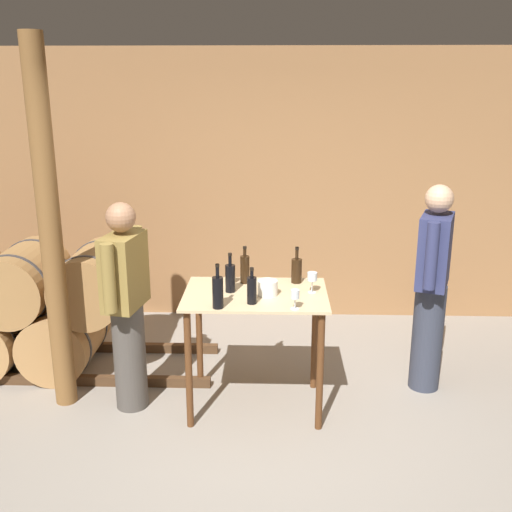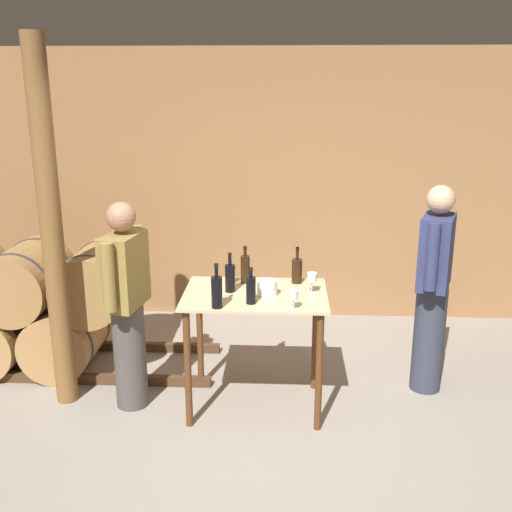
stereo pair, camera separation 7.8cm
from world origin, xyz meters
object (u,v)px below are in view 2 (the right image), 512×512
object	(u,v)px
wine_glass_near_left	(231,270)
wine_glass_near_center	(294,295)
wooden_post	(52,231)
wine_bottle_right	(251,289)
person_host	(433,286)
wine_bottle_left	(230,277)
wine_bottle_far_right	(297,270)
ice_bucket	(267,288)
wine_bottle_center	(245,268)
person_visitor_with_scarf	(127,303)
wine_glass_near_right	(312,278)
wine_bottle_far_left	(217,291)

from	to	relation	value
wine_glass_near_left	wine_glass_near_center	size ratio (longest dim) A/B	1.08
wooden_post	wine_bottle_right	world-z (taller)	wooden_post
wine_glass_near_center	person_host	size ratio (longest dim) A/B	0.08
wooden_post	wine_glass_near_left	bearing A→B (deg)	8.18
wine_bottle_left	wine_bottle_far_right	distance (m)	0.53
wine_bottle_far_right	ice_bucket	world-z (taller)	wine_bottle_far_right
wine_glass_near_center	ice_bucket	world-z (taller)	wine_glass_near_center
wine_bottle_center	person_host	bearing A→B (deg)	4.36
ice_bucket	person_visitor_with_scarf	xyz separation A→B (m)	(-1.03, 0.01, -0.14)
wine_glass_near_right	wooden_post	bearing A→B (deg)	-179.72
wine_glass_near_left	person_host	xyz separation A→B (m)	(1.55, 0.14, -0.14)
wine_bottle_far_left	wine_glass_near_center	size ratio (longest dim) A/B	2.26
wine_glass_near_right	wine_bottle_right	bearing A→B (deg)	-151.17
wine_glass_near_left	person_visitor_with_scarf	distance (m)	0.80
wine_glass_near_center	wine_glass_near_right	world-z (taller)	wine_glass_near_right
wine_bottle_center	wine_glass_near_center	distance (m)	0.64
wine_bottle_left	wine_glass_near_right	xyz separation A→B (m)	(0.59, 0.00, 0.01)
wine_bottle_right	person_visitor_with_scarf	size ratio (longest dim) A/B	0.16
wine_glass_near_right	person_host	world-z (taller)	person_host
wine_bottle_far_left	wine_glass_near_right	bearing A→B (deg)	26.53
wine_glass_near_center	ice_bucket	size ratio (longest dim) A/B	0.96
wine_bottle_right	wine_glass_near_right	world-z (taller)	wine_bottle_right
wine_glass_near_left	ice_bucket	xyz separation A→B (m)	(0.28, -0.24, -0.05)
wine_bottle_left	person_host	size ratio (longest dim) A/B	0.18
wine_glass_near_left	wine_glass_near_right	distance (m)	0.63
wooden_post	wine_bottle_far_right	bearing A→B (deg)	7.40
ice_bucket	person_host	world-z (taller)	person_host
wine_bottle_far_left	wine_glass_near_left	bearing A→B (deg)	84.63
wine_glass_near_right	person_visitor_with_scarf	size ratio (longest dim) A/B	0.10
wine_glass_near_center	wooden_post	bearing A→B (deg)	169.51
wine_glass_near_right	ice_bucket	bearing A→B (deg)	-168.38
wine_bottle_far_left	wine_glass_near_center	world-z (taller)	wine_bottle_far_left
wine_bottle_left	person_host	xyz separation A→B (m)	(1.53, 0.31, -0.15)
wine_bottle_right	ice_bucket	world-z (taller)	wine_bottle_right
wine_bottle_center	wine_bottle_left	bearing A→B (deg)	-115.37
wine_bottle_far_left	ice_bucket	distance (m)	0.42
wine_bottle_right	wine_glass_near_center	world-z (taller)	wine_bottle_right
wine_bottle_far_right	ice_bucket	size ratio (longest dim) A/B	1.95
wine_bottle_left	ice_bucket	world-z (taller)	wine_bottle_left
wooden_post	person_visitor_with_scarf	size ratio (longest dim) A/B	1.71
wine_bottle_center	wine_glass_near_center	xyz separation A→B (m)	(0.36, -0.53, -0.02)
wine_bottle_far_right	person_visitor_with_scarf	distance (m)	1.28
wine_bottle_left	ice_bucket	distance (m)	0.28
wine_glass_near_center	person_host	bearing A→B (deg)	30.81
wine_bottle_right	ice_bucket	size ratio (longest dim) A/B	1.81
wine_bottle_far_right	wine_glass_near_center	xyz separation A→B (m)	(-0.03, -0.55, -0.00)
wine_glass_near_left	wine_bottle_right	bearing A→B (deg)	-66.41
wooden_post	wine_glass_near_right	distance (m)	1.90
wine_bottle_far_left	wine_bottle_center	bearing A→B (deg)	73.54
wine_glass_near_left	person_visitor_with_scarf	size ratio (longest dim) A/B	0.09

